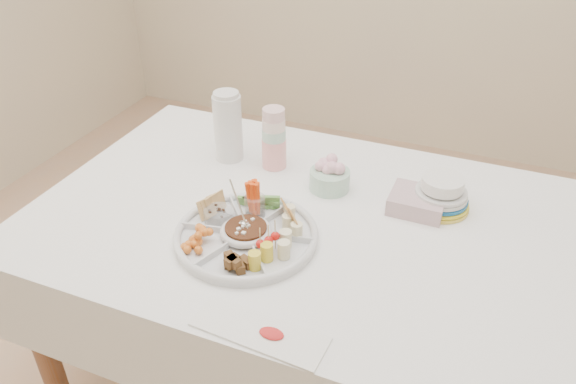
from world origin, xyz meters
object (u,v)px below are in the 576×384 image
at_px(thermos, 228,125).
at_px(plate_stack, 441,192).
at_px(party_tray, 246,233).
at_px(dining_table, 298,310).

relative_size(thermos, plate_stack, 1.39).
relative_size(party_tray, thermos, 1.59).
xyz_separation_m(dining_table, party_tray, (-0.09, -0.16, 0.40)).
distance_m(party_tray, plate_stack, 0.57).
distance_m(dining_table, party_tray, 0.44).
height_order(dining_table, plate_stack, plate_stack).
distance_m(dining_table, plate_stack, 0.60).
bearing_deg(thermos, dining_table, -33.35).
bearing_deg(dining_table, party_tray, -118.48).
bearing_deg(dining_table, plate_stack, 27.48).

